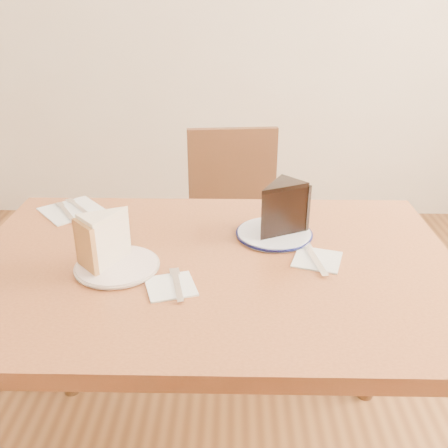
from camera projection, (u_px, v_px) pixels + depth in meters
table at (212, 295)px, 1.26m from camera, size 1.20×0.80×0.75m
chair_far at (235, 230)px, 1.99m from camera, size 0.46×0.46×0.86m
plate_cream at (117, 266)px, 1.18m from camera, size 0.19×0.19×0.01m
plate_navy at (274, 234)px, 1.34m from camera, size 0.20×0.20×0.01m
carrot_cake at (109, 239)px, 1.17m from camera, size 0.14×0.14×0.11m
chocolate_cake at (278, 211)px, 1.30m from camera, size 0.16×0.16×0.13m
napkin_cream at (171, 286)px, 1.11m from camera, size 0.13×0.13×0.00m
napkin_navy at (317, 259)px, 1.22m from camera, size 0.14×0.14×0.00m
napkin_spare at (72, 210)px, 1.49m from camera, size 0.22×0.22×0.00m
fork_cream at (177, 285)px, 1.11m from camera, size 0.04×0.14×0.00m
knife_navy at (315, 259)px, 1.21m from camera, size 0.04×0.17×0.00m
fork_spare at (78, 206)px, 1.51m from camera, size 0.10×0.12×0.00m
knife_spare at (66, 212)px, 1.47m from camera, size 0.10×0.14×0.00m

